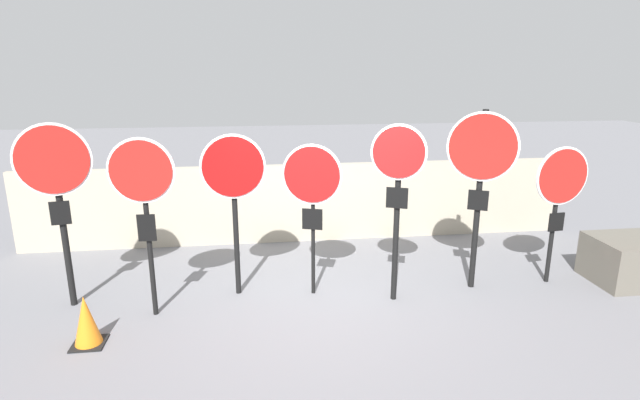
{
  "coord_description": "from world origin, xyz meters",
  "views": [
    {
      "loc": [
        -0.75,
        -6.13,
        3.07
      ],
      "look_at": [
        0.05,
        0.0,
        1.39
      ],
      "focal_mm": 28.0,
      "sensor_mm": 36.0,
      "label": 1
    }
  ],
  "objects_px": {
    "stop_sign_2": "(234,181)",
    "storage_crate": "(629,260)",
    "traffic_cone_0": "(86,321)",
    "stop_sign_4": "(398,178)",
    "stop_sign_0": "(56,181)",
    "stop_sign_5": "(481,165)",
    "stop_sign_3": "(312,185)",
    "stop_sign_6": "(561,186)",
    "stop_sign_1": "(143,189)"
  },
  "relations": [
    {
      "from": "traffic_cone_0",
      "to": "storage_crate",
      "type": "xyz_separation_m",
      "value": [
        7.27,
        0.77,
        0.04
      ]
    },
    {
      "from": "stop_sign_0",
      "to": "stop_sign_4",
      "type": "xyz_separation_m",
      "value": [
        4.22,
        -0.37,
        -0.0
      ]
    },
    {
      "from": "stop_sign_4",
      "to": "traffic_cone_0",
      "type": "bearing_deg",
      "value": -148.18
    },
    {
      "from": "stop_sign_0",
      "to": "stop_sign_5",
      "type": "bearing_deg",
      "value": -11.73
    },
    {
      "from": "stop_sign_1",
      "to": "storage_crate",
      "type": "height_order",
      "value": "stop_sign_1"
    },
    {
      "from": "traffic_cone_0",
      "to": "stop_sign_1",
      "type": "bearing_deg",
      "value": 43.68
    },
    {
      "from": "stop_sign_1",
      "to": "stop_sign_6",
      "type": "height_order",
      "value": "stop_sign_1"
    },
    {
      "from": "stop_sign_5",
      "to": "stop_sign_3",
      "type": "bearing_deg",
      "value": -155.51
    },
    {
      "from": "stop_sign_1",
      "to": "traffic_cone_0",
      "type": "xyz_separation_m",
      "value": [
        -0.62,
        -0.59,
        -1.37
      ]
    },
    {
      "from": "stop_sign_1",
      "to": "storage_crate",
      "type": "relative_size",
      "value": 2.19
    },
    {
      "from": "stop_sign_1",
      "to": "storage_crate",
      "type": "bearing_deg",
      "value": 3.54
    },
    {
      "from": "stop_sign_0",
      "to": "storage_crate",
      "type": "height_order",
      "value": "stop_sign_0"
    },
    {
      "from": "stop_sign_1",
      "to": "stop_sign_6",
      "type": "relative_size",
      "value": 1.13
    },
    {
      "from": "stop_sign_5",
      "to": "storage_crate",
      "type": "height_order",
      "value": "stop_sign_5"
    },
    {
      "from": "stop_sign_2",
      "to": "stop_sign_1",
      "type": "bearing_deg",
      "value": -156.98
    },
    {
      "from": "stop_sign_2",
      "to": "stop_sign_6",
      "type": "xyz_separation_m",
      "value": [
        4.47,
        -0.2,
        -0.16
      ]
    },
    {
      "from": "stop_sign_5",
      "to": "traffic_cone_0",
      "type": "relative_size",
      "value": 4.22
    },
    {
      "from": "stop_sign_4",
      "to": "stop_sign_6",
      "type": "bearing_deg",
      "value": 28.06
    },
    {
      "from": "stop_sign_5",
      "to": "traffic_cone_0",
      "type": "distance_m",
      "value": 5.22
    },
    {
      "from": "stop_sign_5",
      "to": "stop_sign_6",
      "type": "relative_size",
      "value": 1.25
    },
    {
      "from": "stop_sign_0",
      "to": "stop_sign_4",
      "type": "height_order",
      "value": "stop_sign_0"
    },
    {
      "from": "stop_sign_2",
      "to": "stop_sign_3",
      "type": "height_order",
      "value": "stop_sign_2"
    },
    {
      "from": "storage_crate",
      "to": "stop_sign_2",
      "type": "bearing_deg",
      "value": 176.9
    },
    {
      "from": "stop_sign_5",
      "to": "storage_crate",
      "type": "bearing_deg",
      "value": 24.41
    },
    {
      "from": "stop_sign_1",
      "to": "stop_sign_4",
      "type": "distance_m",
      "value": 3.11
    },
    {
      "from": "stop_sign_2",
      "to": "stop_sign_0",
      "type": "bearing_deg",
      "value": -179.89
    },
    {
      "from": "stop_sign_3",
      "to": "traffic_cone_0",
      "type": "height_order",
      "value": "stop_sign_3"
    },
    {
      "from": "stop_sign_4",
      "to": "stop_sign_6",
      "type": "height_order",
      "value": "stop_sign_4"
    },
    {
      "from": "stop_sign_3",
      "to": "stop_sign_6",
      "type": "xyz_separation_m",
      "value": [
        3.45,
        -0.07,
        -0.11
      ]
    },
    {
      "from": "stop_sign_4",
      "to": "stop_sign_5",
      "type": "height_order",
      "value": "stop_sign_5"
    },
    {
      "from": "stop_sign_2",
      "to": "traffic_cone_0",
      "type": "height_order",
      "value": "stop_sign_2"
    },
    {
      "from": "stop_sign_1",
      "to": "storage_crate",
      "type": "xyz_separation_m",
      "value": [
        6.65,
        0.18,
        -1.33
      ]
    },
    {
      "from": "stop_sign_4",
      "to": "stop_sign_5",
      "type": "bearing_deg",
      "value": 32.96
    },
    {
      "from": "stop_sign_3",
      "to": "stop_sign_4",
      "type": "height_order",
      "value": "stop_sign_4"
    },
    {
      "from": "stop_sign_1",
      "to": "stop_sign_5",
      "type": "distance_m",
      "value": 4.32
    },
    {
      "from": "stop_sign_0",
      "to": "traffic_cone_0",
      "type": "xyz_separation_m",
      "value": [
        0.49,
        -1.0,
        -1.4
      ]
    },
    {
      "from": "stop_sign_4",
      "to": "stop_sign_5",
      "type": "relative_size",
      "value": 0.95
    },
    {
      "from": "stop_sign_5",
      "to": "traffic_cone_0",
      "type": "bearing_deg",
      "value": -143.52
    },
    {
      "from": "stop_sign_2",
      "to": "storage_crate",
      "type": "height_order",
      "value": "stop_sign_2"
    },
    {
      "from": "stop_sign_0",
      "to": "stop_sign_3",
      "type": "distance_m",
      "value": 3.17
    },
    {
      "from": "stop_sign_5",
      "to": "stop_sign_2",
      "type": "bearing_deg",
      "value": -157.15
    },
    {
      "from": "stop_sign_0",
      "to": "stop_sign_1",
      "type": "bearing_deg",
      "value": -30.27
    },
    {
      "from": "stop_sign_3",
      "to": "stop_sign_5",
      "type": "relative_size",
      "value": 0.83
    },
    {
      "from": "stop_sign_0",
      "to": "stop_sign_5",
      "type": "height_order",
      "value": "stop_sign_5"
    },
    {
      "from": "stop_sign_5",
      "to": "storage_crate",
      "type": "relative_size",
      "value": 2.42
    },
    {
      "from": "stop_sign_0",
      "to": "stop_sign_2",
      "type": "bearing_deg",
      "value": -8.24
    },
    {
      "from": "stop_sign_3",
      "to": "stop_sign_5",
      "type": "xyz_separation_m",
      "value": [
        2.26,
        -0.08,
        0.23
      ]
    },
    {
      "from": "stop_sign_1",
      "to": "stop_sign_6",
      "type": "xyz_separation_m",
      "value": [
        5.5,
        0.28,
        -0.21
      ]
    },
    {
      "from": "traffic_cone_0",
      "to": "stop_sign_4",
      "type": "bearing_deg",
      "value": 9.6
    },
    {
      "from": "stop_sign_1",
      "to": "stop_sign_3",
      "type": "height_order",
      "value": "stop_sign_1"
    }
  ]
}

